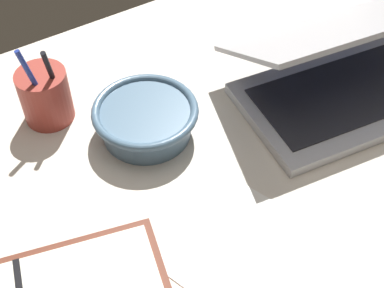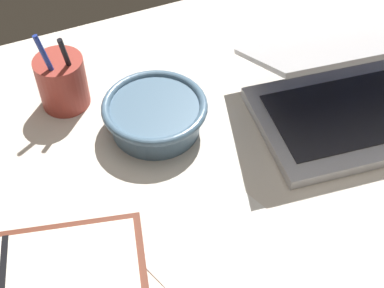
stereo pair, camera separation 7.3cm
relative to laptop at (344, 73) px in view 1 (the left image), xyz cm
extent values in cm
cube|color=beige|center=(-29.55, -9.03, -5.48)|extent=(140.00, 100.00, 2.00)
cube|color=#B7B7BC|center=(-0.26, -1.89, -3.58)|extent=(37.03, 25.23, 1.80)
cube|color=#232328|center=(-0.26, -1.89, -2.56)|extent=(32.13, 18.92, 0.24)
cube|color=#B7B7BC|center=(0.49, 3.56, 6.47)|extent=(36.75, 23.21, 10.42)
cube|color=navy|center=(0.43, 3.14, 6.25)|extent=(33.73, 20.80, 9.02)
cylinder|color=slate|center=(-31.66, 9.61, -2.12)|extent=(13.85, 13.85, 4.73)
torus|color=slate|center=(-31.66, 9.61, 0.25)|extent=(16.29, 16.29, 1.30)
cylinder|color=#9E382D|center=(-42.97, 21.17, -0.09)|extent=(7.83, 7.83, 8.77)
cylinder|color=black|center=(-41.43, 19.66, 3.10)|extent=(2.42, 2.45, 13.15)
cylinder|color=#233899|center=(-44.16, 19.38, 3.51)|extent=(3.21, 2.41, 13.90)
cube|color=white|center=(-29.97, -21.17, -4.40)|extent=(26.40, 32.57, 0.16)
camera|label=1|loc=(-56.89, -42.75, 56.55)|focal=50.00mm
camera|label=2|loc=(-50.50, -46.21, 56.55)|focal=50.00mm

